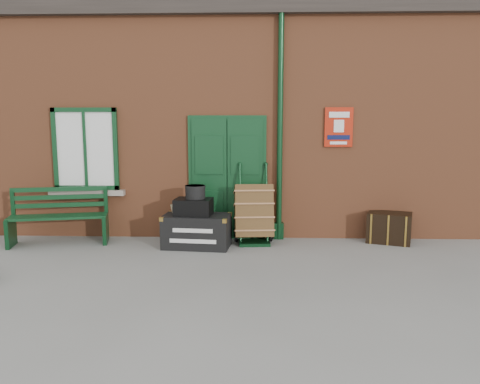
{
  "coord_description": "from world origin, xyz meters",
  "views": [
    {
      "loc": [
        0.21,
        -7.02,
        2.16
      ],
      "look_at": [
        -0.04,
        0.6,
        1.0
      ],
      "focal_mm": 35.0,
      "sensor_mm": 36.0,
      "label": 1
    }
  ],
  "objects_px": {
    "bench": "(59,215)",
    "houdini_trunk": "(197,231)",
    "porter_trolley": "(254,213)",
    "dark_trunk": "(389,228)"
  },
  "relations": [
    {
      "from": "porter_trolley",
      "to": "houdini_trunk",
      "type": "bearing_deg",
      "value": -164.32
    },
    {
      "from": "bench",
      "to": "porter_trolley",
      "type": "relative_size",
      "value": 1.24
    },
    {
      "from": "bench",
      "to": "houdini_trunk",
      "type": "relative_size",
      "value": 1.53
    },
    {
      "from": "porter_trolley",
      "to": "bench",
      "type": "bearing_deg",
      "value": 178.39
    },
    {
      "from": "bench",
      "to": "dark_trunk",
      "type": "relative_size",
      "value": 2.31
    },
    {
      "from": "bench",
      "to": "houdini_trunk",
      "type": "bearing_deg",
      "value": -16.12
    },
    {
      "from": "houdini_trunk",
      "to": "dark_trunk",
      "type": "bearing_deg",
      "value": 12.73
    },
    {
      "from": "houdini_trunk",
      "to": "porter_trolley",
      "type": "bearing_deg",
      "value": 26.07
    },
    {
      "from": "bench",
      "to": "porter_trolley",
      "type": "bearing_deg",
      "value": -8.93
    },
    {
      "from": "bench",
      "to": "houdini_trunk",
      "type": "xyz_separation_m",
      "value": [
        2.47,
        -0.17,
        -0.23
      ]
    }
  ]
}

